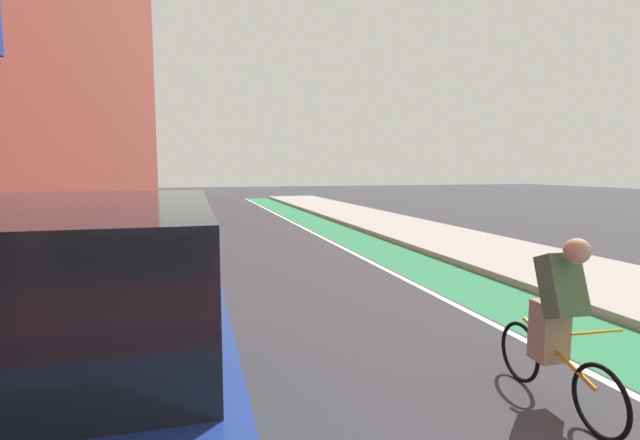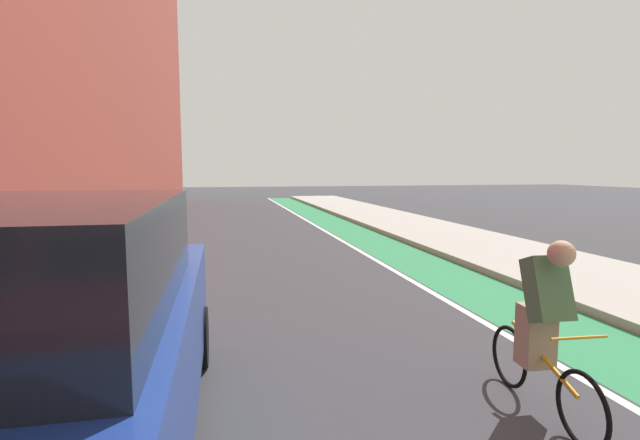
% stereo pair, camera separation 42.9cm
% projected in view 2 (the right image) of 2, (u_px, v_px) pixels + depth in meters
% --- Properties ---
extents(ground_plane, '(91.80, 91.80, 0.00)m').
position_uv_depth(ground_plane, '(283.00, 253.00, 12.04)').
color(ground_plane, '#38383D').
extents(bike_lane_paint, '(1.60, 41.73, 0.00)m').
position_uv_depth(bike_lane_paint, '(368.00, 239.00, 14.61)').
color(bike_lane_paint, '#2D8451').
rests_on(bike_lane_paint, ground).
extents(lane_divider_stripe, '(0.12, 41.73, 0.00)m').
position_uv_depth(lane_divider_stripe, '(340.00, 239.00, 14.42)').
color(lane_divider_stripe, white).
rests_on(lane_divider_stripe, ground).
extents(sidewalk_right, '(3.38, 41.73, 0.14)m').
position_uv_depth(sidewalk_right, '(441.00, 234.00, 15.14)').
color(sidewalk_right, '#A8A59E').
rests_on(sidewalk_right, ground).
extents(parked_suv_blue, '(1.86, 4.68, 1.98)m').
position_uv_depth(parked_suv_blue, '(56.00, 344.00, 3.09)').
color(parked_suv_blue, navy).
rests_on(parked_suv_blue, ground).
extents(cyclist_mid, '(0.48, 1.66, 1.59)m').
position_uv_depth(cyclist_mid, '(543.00, 325.00, 4.10)').
color(cyclist_mid, black).
rests_on(cyclist_mid, ground).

